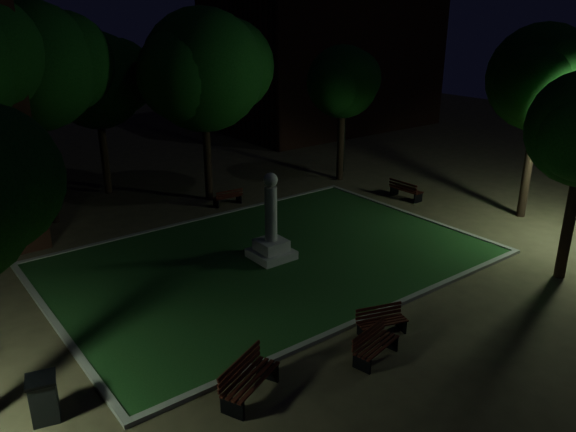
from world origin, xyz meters
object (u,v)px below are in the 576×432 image
Objects in this scene: monument at (271,235)px; bench_right_side at (405,191)px; bench_far_side at (228,198)px; bench_near_left at (374,345)px; bench_west_near at (248,380)px; bench_near_right at (381,321)px; trash_bin at (44,398)px.

bench_right_side is (9.16, 1.72, -0.53)m from monument.
bench_far_side is at bearing 72.24° from monument.
bench_west_near is at bearing 156.14° from bench_near_left.
bench_west_near is at bearing 64.04° from bench_far_side.
bench_right_side reaches higher than bench_near_right.
bench_near_left is 1.05× the size of bench_near_right.
bench_west_near reaches higher than bench_far_side.
bench_right_side is at bearing 16.98° from trash_bin.
bench_west_near is at bearing -27.47° from trash_bin.
bench_near_left is 7.95m from trash_bin.
monument is at bearing 25.78° from bench_west_near.
bench_far_side is at bearing 96.43° from bench_near_right.
bench_far_side is at bearing 56.89° from bench_right_side.
monument is 5.90m from bench_near_right.
bench_near_right is at bearing -13.65° from trash_bin.
monument is at bearing 23.07° from trash_bin.
monument is at bearing 103.43° from bench_near_right.
bench_near_right is 12.27m from bench_far_side.
monument is 1.91× the size of bench_right_side.
bench_near_right is 1.07× the size of bench_far_side.
bench_near_right is at bearing -23.97° from bench_west_near.
bench_near_right is 12.24m from bench_right_side.
bench_west_near is (-3.45, 0.72, 0.07)m from bench_near_left.
bench_west_near is at bearing -129.99° from monument.
bench_near_right is 0.90× the size of bench_right_side.
bench_far_side is at bearing 42.44° from trash_bin.
bench_west_near is 1.33× the size of bench_far_side.
bench_right_side is 8.45m from bench_far_side.
trash_bin is at bearing 105.62° from bench_right_side.
bench_far_side is 1.30× the size of trash_bin.
monument is 1.72× the size of bench_west_near.
bench_near_right is at bearing 23.61° from bench_near_left.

